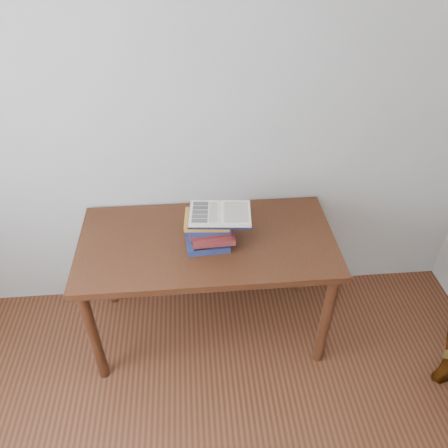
{
  "coord_description": "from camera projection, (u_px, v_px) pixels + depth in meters",
  "views": [
    {
      "loc": [
        0.01,
        -0.42,
        2.3
      ],
      "look_at": [
        0.16,
        1.27,
        0.94
      ],
      "focal_mm": 35.0,
      "sensor_mm": 36.0,
      "label": 1
    }
  ],
  "objects": [
    {
      "name": "book_stack",
      "position": [
        209.0,
        231.0,
        2.29
      ],
      "size": [
        0.26,
        0.21,
        0.18
      ],
      "color": "navy",
      "rests_on": "desk"
    },
    {
      "name": "room_shell",
      "position": [
        150.0,
        378.0,
        0.75
      ],
      "size": [
        3.54,
        3.54,
        2.62
      ],
      "color": "#B2AFA8",
      "rests_on": "ground"
    },
    {
      "name": "open_book",
      "position": [
        220.0,
        214.0,
        2.24
      ],
      "size": [
        0.34,
        0.25,
        0.03
      ],
      "rotation": [
        0.0,
        0.0,
        -0.09
      ],
      "color": "black",
      "rests_on": "book_stack"
    },
    {
      "name": "desk",
      "position": [
        207.0,
        253.0,
        2.44
      ],
      "size": [
        1.4,
        0.7,
        0.75
      ],
      "color": "#462411",
      "rests_on": "ground"
    }
  ]
}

